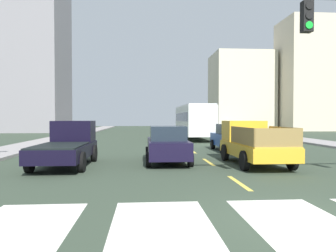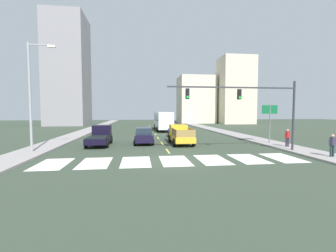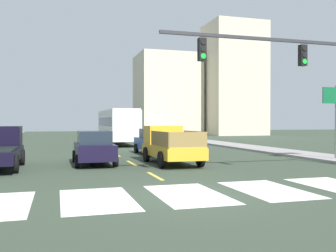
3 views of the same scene
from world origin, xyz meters
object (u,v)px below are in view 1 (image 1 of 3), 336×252
at_px(pickup_stakebed, 252,143).
at_px(sedan_near_right, 167,144).
at_px(pickup_dark, 68,144).
at_px(city_bus, 194,119).
at_px(sedan_mid, 231,138).

bearing_deg(pickup_stakebed, sedan_near_right, 173.92).
distance_m(pickup_stakebed, pickup_dark, 8.34).
distance_m(pickup_dark, sedan_near_right, 4.49).
relative_size(pickup_dark, city_bus, 0.48).
bearing_deg(pickup_dark, sedan_mid, 32.91).
height_order(city_bus, sedan_mid, city_bus).
distance_m(sedan_near_right, sedan_mid, 6.74).
height_order(pickup_dark, city_bus, city_bus).
height_order(pickup_dark, sedan_mid, pickup_dark).
relative_size(pickup_stakebed, pickup_dark, 1.00).
bearing_deg(sedan_near_right, city_bus, 74.75).
distance_m(city_bus, sedan_near_right, 17.38).
bearing_deg(sedan_mid, pickup_dark, -150.44).
bearing_deg(sedan_mid, sedan_near_right, -132.94).
distance_m(pickup_stakebed, sedan_near_right, 3.90).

